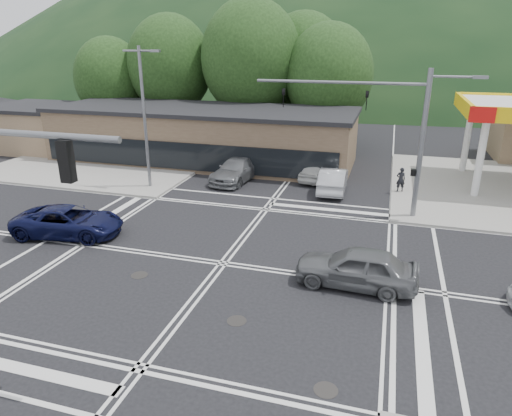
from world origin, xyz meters
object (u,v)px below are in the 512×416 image
(car_blue_west, at_px, (68,221))
(car_queue_b, at_px, (317,170))
(car_northbound, at_px, (237,170))
(pedestrian, at_px, (401,179))
(car_grey_center, at_px, (356,267))
(car_queue_a, at_px, (333,180))

(car_blue_west, relative_size, car_queue_b, 1.30)
(car_blue_west, distance_m, car_northbound, 12.58)
(car_queue_b, height_order, pedestrian, pedestrian)
(car_queue_b, bearing_deg, pedestrian, 174.48)
(car_queue_b, bearing_deg, car_grey_center, 114.55)
(car_blue_west, bearing_deg, car_grey_center, -103.83)
(car_blue_west, distance_m, car_grey_center, 14.33)
(car_queue_b, distance_m, car_northbound, 5.64)
(car_northbound, bearing_deg, car_grey_center, -45.69)
(car_grey_center, height_order, car_northbound, car_grey_center)
(car_blue_west, height_order, car_queue_a, car_queue_a)
(car_grey_center, distance_m, car_queue_b, 14.82)
(car_blue_west, relative_size, car_queue_a, 1.13)
(car_grey_center, bearing_deg, car_northbound, -141.23)
(car_blue_west, distance_m, car_queue_a, 16.16)
(car_queue_a, bearing_deg, car_blue_west, 40.90)
(car_grey_center, height_order, pedestrian, pedestrian)
(car_blue_west, bearing_deg, car_northbound, -33.15)
(pedestrian, bearing_deg, car_queue_a, -2.12)
(car_grey_center, bearing_deg, car_blue_west, -91.80)
(pedestrian, bearing_deg, car_northbound, -10.70)
(car_queue_a, relative_size, car_queue_b, 1.15)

